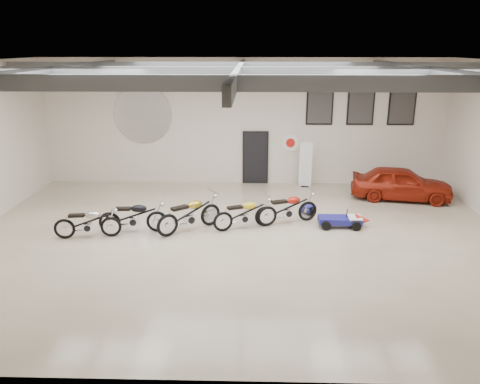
{
  "coord_description": "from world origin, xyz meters",
  "views": [
    {
      "loc": [
        0.37,
        -12.59,
        5.44
      ],
      "look_at": [
        0.0,
        1.2,
        1.1
      ],
      "focal_mm": 35.0,
      "sensor_mm": 36.0,
      "label": 1
    }
  ],
  "objects_px": {
    "motorcycle_gold": "(189,213)",
    "go_kart": "(345,218)",
    "motorcycle_black": "(133,216)",
    "motorcycle_yellow": "(244,213)",
    "motorcycle_red": "(288,208)",
    "motorcycle_silver": "(87,222)",
    "banner_stand": "(306,164)",
    "vintage_car": "(401,183)"
  },
  "relations": [
    {
      "from": "banner_stand",
      "to": "motorcycle_silver",
      "type": "bearing_deg",
      "value": -137.32
    },
    {
      "from": "banner_stand",
      "to": "motorcycle_black",
      "type": "bearing_deg",
      "value": -134.24
    },
    {
      "from": "banner_stand",
      "to": "motorcycle_red",
      "type": "relative_size",
      "value": 0.91
    },
    {
      "from": "motorcycle_gold",
      "to": "vintage_car",
      "type": "bearing_deg",
      "value": -14.17
    },
    {
      "from": "motorcycle_yellow",
      "to": "go_kart",
      "type": "bearing_deg",
      "value": -18.02
    },
    {
      "from": "motorcycle_black",
      "to": "go_kart",
      "type": "distance_m",
      "value": 6.51
    },
    {
      "from": "banner_stand",
      "to": "go_kart",
      "type": "distance_m",
      "value": 4.46
    },
    {
      "from": "motorcycle_black",
      "to": "motorcycle_gold",
      "type": "distance_m",
      "value": 1.69
    },
    {
      "from": "motorcycle_silver",
      "to": "motorcycle_yellow",
      "type": "bearing_deg",
      "value": 2.12
    },
    {
      "from": "banner_stand",
      "to": "motorcycle_black",
      "type": "distance_m",
      "value": 7.57
    },
    {
      "from": "motorcycle_gold",
      "to": "motorcycle_silver",
      "type": "bearing_deg",
      "value": 153.62
    },
    {
      "from": "motorcycle_yellow",
      "to": "go_kart",
      "type": "height_order",
      "value": "motorcycle_yellow"
    },
    {
      "from": "motorcycle_yellow",
      "to": "motorcycle_red",
      "type": "distance_m",
      "value": 1.46
    },
    {
      "from": "motorcycle_red",
      "to": "go_kart",
      "type": "height_order",
      "value": "motorcycle_red"
    },
    {
      "from": "banner_stand",
      "to": "motorcycle_gold",
      "type": "distance_m",
      "value": 6.27
    },
    {
      "from": "banner_stand",
      "to": "motorcycle_gold",
      "type": "height_order",
      "value": "banner_stand"
    },
    {
      "from": "motorcycle_black",
      "to": "motorcycle_red",
      "type": "distance_m",
      "value": 4.8
    },
    {
      "from": "motorcycle_gold",
      "to": "go_kart",
      "type": "bearing_deg",
      "value": -32.91
    },
    {
      "from": "motorcycle_gold",
      "to": "motorcycle_black",
      "type": "bearing_deg",
      "value": 147.21
    },
    {
      "from": "motorcycle_yellow",
      "to": "motorcycle_red",
      "type": "height_order",
      "value": "motorcycle_red"
    },
    {
      "from": "motorcycle_gold",
      "to": "motorcycle_red",
      "type": "xyz_separation_m",
      "value": [
        3.04,
        0.71,
        -0.04
      ]
    },
    {
      "from": "motorcycle_red",
      "to": "motorcycle_silver",
      "type": "bearing_deg",
      "value": 171.43
    },
    {
      "from": "motorcycle_silver",
      "to": "motorcycle_yellow",
      "type": "height_order",
      "value": "motorcycle_yellow"
    },
    {
      "from": "motorcycle_silver",
      "to": "motorcycle_gold",
      "type": "distance_m",
      "value": 2.99
    },
    {
      "from": "motorcycle_silver",
      "to": "motorcycle_yellow",
      "type": "relative_size",
      "value": 0.98
    },
    {
      "from": "motorcycle_silver",
      "to": "motorcycle_black",
      "type": "height_order",
      "value": "motorcycle_black"
    },
    {
      "from": "motorcycle_black",
      "to": "motorcycle_yellow",
      "type": "xyz_separation_m",
      "value": [
        3.34,
        0.39,
        -0.02
      ]
    },
    {
      "from": "banner_stand",
      "to": "motorcycle_gold",
      "type": "xyz_separation_m",
      "value": [
        -4.02,
        -4.8,
        -0.35
      ]
    },
    {
      "from": "motorcycle_black",
      "to": "motorcycle_gold",
      "type": "height_order",
      "value": "motorcycle_gold"
    },
    {
      "from": "motorcycle_gold",
      "to": "go_kart",
      "type": "xyz_separation_m",
      "value": [
        4.79,
        0.45,
        -0.27
      ]
    },
    {
      "from": "banner_stand",
      "to": "go_kart",
      "type": "bearing_deg",
      "value": -75.16
    },
    {
      "from": "motorcycle_black",
      "to": "motorcycle_yellow",
      "type": "distance_m",
      "value": 3.36
    },
    {
      "from": "motorcycle_silver",
      "to": "motorcycle_red",
      "type": "relative_size",
      "value": 0.94
    },
    {
      "from": "banner_stand",
      "to": "motorcycle_red",
      "type": "xyz_separation_m",
      "value": [
        -0.98,
        -4.09,
        -0.39
      ]
    },
    {
      "from": "motorcycle_gold",
      "to": "motorcycle_yellow",
      "type": "xyz_separation_m",
      "value": [
        1.65,
        0.23,
        -0.06
      ]
    },
    {
      "from": "motorcycle_red",
      "to": "go_kart",
      "type": "relative_size",
      "value": 1.23
    },
    {
      "from": "motorcycle_yellow",
      "to": "motorcycle_black",
      "type": "bearing_deg",
      "value": 164.68
    },
    {
      "from": "banner_stand",
      "to": "motorcycle_red",
      "type": "bearing_deg",
      "value": -98.75
    },
    {
      "from": "motorcycle_gold",
      "to": "motorcycle_yellow",
      "type": "relative_size",
      "value": 1.12
    },
    {
      "from": "motorcycle_silver",
      "to": "motorcycle_red",
      "type": "height_order",
      "value": "motorcycle_red"
    },
    {
      "from": "banner_stand",
      "to": "motorcycle_gold",
      "type": "relative_size",
      "value": 0.85
    },
    {
      "from": "motorcycle_black",
      "to": "banner_stand",
      "type": "bearing_deg",
      "value": 36.47
    }
  ]
}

